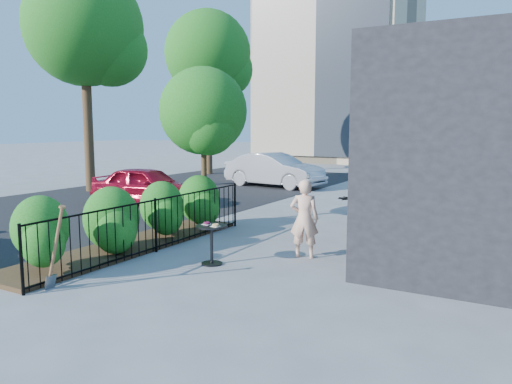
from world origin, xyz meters
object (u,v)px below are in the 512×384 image
Objects in this scene: cafe_table at (212,237)px; car_silver at (274,170)px; woman at (304,219)px; shovel at (55,252)px; car_red at (147,186)px; patio_tree at (204,116)px; street_tree_near at (84,34)px; street_tree_far at (208,59)px.

cafe_table is 11.86m from car_silver.
shovel is at bearing 37.46° from woman.
cafe_table is at bearing -136.22° from car_red.
car_red is (-3.48, 1.69, -2.14)m from patio_tree.
car_silver is (1.27, 6.35, 0.08)m from car_red.
cafe_table is at bearing -31.79° from street_tree_near.
car_silver is (-3.19, 13.40, 0.10)m from shovel.
street_tree_near is at bearing -41.68° from woman.
patio_tree is 4.42m from car_red.
street_tree_far reaches higher than shovel.
street_tree_near is 1.94× the size of car_silver.
car_red is at bearing -66.07° from street_tree_far.
car_silver is (-2.21, 8.04, -2.06)m from patio_tree.
shovel is at bearing -159.28° from car_silver.
street_tree_near is 6.94m from car_red.
patio_tree is 5.86m from shovel.
shovel is (8.68, -16.56, -5.31)m from street_tree_far.
car_silver is (-5.71, 9.70, -0.06)m from woman.
patio_tree reaches higher than cafe_table.
street_tree_near is at bearing 135.41° from shovel.
shovel is (-2.52, -3.69, -0.15)m from woman.
car_silver is at bearing -77.73° from woman.
woman is 0.42× the size of car_red.
street_tree_far is at bearing 117.67° from shovel.
patio_tree reaches higher than woman.
cafe_table is (9.93, -14.15, -5.41)m from street_tree_far.
cafe_table is 2.71m from shovel.
patio_tree is 8.92m from street_tree_near.
shovel is 0.38× the size of car_red.
street_tree_far reaches higher than woman.
street_tree_near is at bearing 138.71° from car_silver.
street_tree_far is (0.00, 8.00, 0.00)m from street_tree_near.
shovel is (8.68, -8.56, -5.31)m from street_tree_near.
patio_tree is 1.08× the size of car_red.
street_tree_near is 8.99m from car_silver.
cafe_table is 0.21× the size of car_red.
woman is (11.20, -4.87, -5.16)m from street_tree_near.
cafe_table is 0.51× the size of woman.
woman reaches higher than car_silver.
patio_tree is 0.48× the size of street_tree_far.
patio_tree is at bearing -122.99° from car_red.
car_red is at bearing 154.11° from patio_tree.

